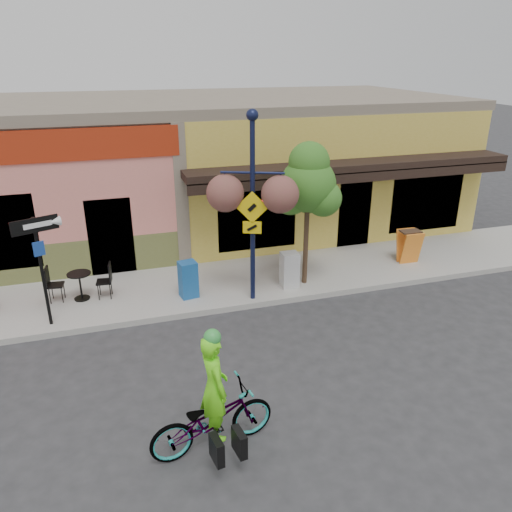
{
  "coord_description": "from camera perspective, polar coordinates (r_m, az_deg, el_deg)",
  "views": [
    {
      "loc": [
        -3.0,
        -10.0,
        5.89
      ],
      "look_at": [
        0.26,
        0.5,
        1.4
      ],
      "focal_mm": 35.0,
      "sensor_mm": 36.0,
      "label": 1
    }
  ],
  "objects": [
    {
      "name": "cafe_set_right",
      "position": [
        13.13,
        -19.48,
        -2.85
      ],
      "size": [
        1.62,
        0.96,
        0.92
      ],
      "primitive_type": null,
      "rotation": [
        0.0,
        0.0,
        -0.13
      ],
      "color": "black",
      "rests_on": "sidewalk"
    },
    {
      "name": "ground",
      "position": [
        11.99,
        -0.46,
        -7.21
      ],
      "size": [
        90.0,
        90.0,
        0.0
      ],
      "primitive_type": "plane",
      "color": "#2D2D30",
      "rests_on": "ground"
    },
    {
      "name": "sandwich_board",
      "position": [
        15.11,
        17.41,
        0.83
      ],
      "size": [
        0.6,
        0.45,
        0.98
      ],
      "primitive_type": null,
      "rotation": [
        0.0,
        0.0,
        -0.04
      ],
      "color": "orange",
      "rests_on": "sidewalk"
    },
    {
      "name": "one_way_sign",
      "position": [
        11.88,
        -23.23,
        -1.77
      ],
      "size": [
        0.99,
        0.56,
        2.55
      ],
      "primitive_type": null,
      "rotation": [
        0.0,
        0.0,
        0.38
      ],
      "color": "black",
      "rests_on": "sidewalk"
    },
    {
      "name": "lamp_post",
      "position": [
        11.76,
        -0.4,
        5.28
      ],
      "size": [
        1.59,
        1.1,
        4.63
      ],
      "primitive_type": null,
      "rotation": [
        0.0,
        0.0,
        -0.38
      ],
      "color": "#121839",
      "rests_on": "sidewalk"
    },
    {
      "name": "newspaper_box_blue",
      "position": [
        12.62,
        -7.75,
        -2.67
      ],
      "size": [
        0.48,
        0.44,
        0.94
      ],
      "primitive_type": null,
      "rotation": [
        0.0,
        0.0,
        0.17
      ],
      "color": "#19559B",
      "rests_on": "sidewalk"
    },
    {
      "name": "sidewalk",
      "position": [
        13.67,
        -2.89,
        -2.99
      ],
      "size": [
        24.0,
        3.0,
        0.15
      ],
      "primitive_type": "cube",
      "color": "#9E9B93",
      "rests_on": "ground"
    },
    {
      "name": "cyclist_rider",
      "position": [
        8.07,
        -4.74,
        -16.1
      ],
      "size": [
        0.52,
        0.71,
        1.79
      ],
      "primitive_type": "imported",
      "rotation": [
        0.0,
        0.0,
        1.72
      ],
      "color": "#6BF519",
      "rests_on": "ground"
    },
    {
      "name": "street_tree",
      "position": [
        12.84,
        5.85,
        4.71
      ],
      "size": [
        1.76,
        1.76,
        3.81
      ],
      "primitive_type": null,
      "rotation": [
        0.0,
        0.0,
        -0.21
      ],
      "color": "#3D7A26",
      "rests_on": "sidewalk"
    },
    {
      "name": "bicycle",
      "position": [
        8.29,
        -5.02,
        -18.11
      ],
      "size": [
        2.13,
        1.0,
        1.07
      ],
      "primitive_type": "imported",
      "rotation": [
        0.0,
        0.0,
        1.72
      ],
      "color": "maroon",
      "rests_on": "ground"
    },
    {
      "name": "curb",
      "position": [
        12.42,
        -1.2,
        -5.72
      ],
      "size": [
        24.0,
        0.12,
        0.15
      ],
      "primitive_type": "cube",
      "color": "#A8A59E",
      "rests_on": "ground"
    },
    {
      "name": "building",
      "position": [
        18.13,
        -7.48,
        10.44
      ],
      "size": [
        18.2,
        8.2,
        4.5
      ],
      "primitive_type": null,
      "color": "#DD796D",
      "rests_on": "ground"
    },
    {
      "name": "newspaper_box_grey",
      "position": [
        13.09,
        3.84,
        -1.58
      ],
      "size": [
        0.44,
        0.4,
        0.94
      ],
      "primitive_type": null,
      "rotation": [
        0.0,
        0.0,
        -0.01
      ],
      "color": "#B9B9B9",
      "rests_on": "sidewalk"
    }
  ]
}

